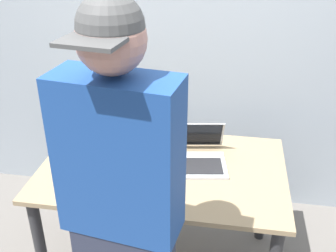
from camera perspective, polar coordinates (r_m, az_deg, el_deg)
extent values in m
cube|color=#9E8460|center=(2.20, -0.74, -6.02)|extent=(1.30, 0.81, 0.03)
cylinder|color=#2D2D30|center=(2.34, -17.38, -16.55)|extent=(0.06, 0.06, 0.70)
cylinder|color=#2D2D30|center=(2.82, -11.47, -7.06)|extent=(0.06, 0.06, 0.70)
cylinder|color=#2D2D30|center=(2.68, 13.41, -9.39)|extent=(0.06, 0.06, 0.70)
cube|color=#B7BABC|center=(2.20, 4.21, -5.49)|extent=(0.34, 0.30, 0.01)
cube|color=#232326|center=(2.18, 4.25, -5.61)|extent=(0.28, 0.19, 0.00)
cube|color=#B7BABC|center=(2.29, 4.04, -1.20)|extent=(0.31, 0.13, 0.18)
cube|color=black|center=(2.29, 4.04, -1.25)|extent=(0.29, 0.12, 0.16)
cylinder|color=brown|center=(2.25, -2.93, -2.23)|extent=(0.07, 0.07, 0.17)
cone|color=brown|center=(2.20, -2.99, 0.01)|extent=(0.07, 0.07, 0.03)
cylinder|color=brown|center=(2.18, -3.02, 1.10)|extent=(0.03, 0.03, 0.07)
cylinder|color=#BFB74C|center=(2.16, -3.04, 2.05)|extent=(0.04, 0.04, 0.01)
cylinder|color=teal|center=(2.24, -2.93, -2.04)|extent=(0.07, 0.07, 0.06)
cylinder|color=#472B14|center=(2.23, -7.28, -2.10)|extent=(0.07, 0.07, 0.22)
cone|color=#472B14|center=(2.17, -7.47, 0.63)|extent=(0.07, 0.07, 0.02)
cylinder|color=#472B14|center=(2.15, -7.56, 1.90)|extent=(0.03, 0.03, 0.08)
cylinder|color=#BFB74C|center=(2.13, -7.64, 3.06)|extent=(0.03, 0.03, 0.01)
cylinder|color=#A3DAB8|center=(2.22, -7.30, -1.86)|extent=(0.07, 0.07, 0.08)
cube|color=#1E4793|center=(1.39, -6.91, -4.48)|extent=(0.45, 0.25, 0.59)
sphere|color=tan|center=(1.22, -8.01, 11.93)|extent=(0.21, 0.21, 0.21)
sphere|color=#4C4C4C|center=(1.21, -8.13, 13.64)|extent=(0.20, 0.20, 0.20)
cube|color=#4C4C4C|center=(1.11, -10.86, 11.51)|extent=(0.19, 0.14, 0.01)
cube|color=#99A3AD|center=(2.69, 2.26, 14.16)|extent=(6.00, 0.10, 2.60)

